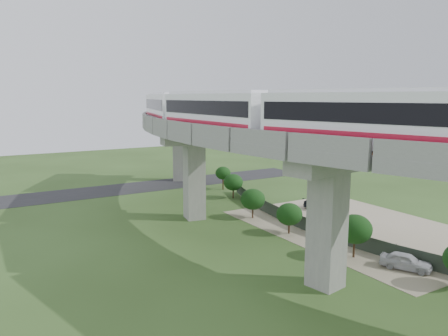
# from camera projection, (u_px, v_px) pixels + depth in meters

# --- Properties ---
(ground) EXTENTS (160.00, 160.00, 0.00)m
(ground) POSITION_uv_depth(u_px,v_px,m) (237.00, 246.00, 40.05)
(ground) COLOR #2F481C
(ground) RESTS_ON ground
(dirt_lot) EXTENTS (18.00, 26.00, 0.04)m
(dirt_lot) POSITION_uv_depth(u_px,v_px,m) (361.00, 228.00, 45.41)
(dirt_lot) COLOR gray
(dirt_lot) RESTS_ON ground
(asphalt_road) EXTENTS (60.00, 8.00, 0.03)m
(asphalt_road) POSITION_uv_depth(u_px,v_px,m) (130.00, 188.00, 65.50)
(asphalt_road) COLOR #232326
(asphalt_road) RESTS_ON ground
(viaduct) EXTENTS (19.58, 73.98, 11.40)m
(viaduct) POSITION_uv_depth(u_px,v_px,m) (273.00, 146.00, 40.53)
(viaduct) COLOR #99968E
(viaduct) RESTS_ON ground
(metro_train) EXTENTS (14.00, 60.90, 3.64)m
(metro_train) POSITION_uv_depth(u_px,v_px,m) (208.00, 109.00, 44.30)
(metro_train) COLOR white
(metro_train) RESTS_ON ground
(fence) EXTENTS (3.87, 38.73, 1.50)m
(fence) POSITION_uv_depth(u_px,v_px,m) (317.00, 223.00, 44.85)
(fence) COLOR #2D382D
(fence) RESTS_ON ground
(tree_0) EXTENTS (2.24, 2.24, 3.42)m
(tree_0) POSITION_uv_depth(u_px,v_px,m) (223.00, 173.00, 64.22)
(tree_0) COLOR #382314
(tree_0) RESTS_ON ground
(tree_1) EXTENTS (2.63, 2.63, 3.32)m
(tree_1) POSITION_uv_depth(u_px,v_px,m) (233.00, 182.00, 58.72)
(tree_1) COLOR #382314
(tree_1) RESTS_ON ground
(tree_2) EXTENTS (2.77, 2.77, 3.37)m
(tree_2) POSITION_uv_depth(u_px,v_px,m) (253.00, 199.00, 49.01)
(tree_2) COLOR #382314
(tree_2) RESTS_ON ground
(tree_3) EXTENTS (2.61, 2.61, 3.13)m
(tree_3) POSITION_uv_depth(u_px,v_px,m) (289.00, 214.00, 43.40)
(tree_3) COLOR #382314
(tree_3) RESTS_ON ground
(tree_4) EXTENTS (2.91, 2.91, 3.76)m
(tree_4) POSITION_uv_depth(u_px,v_px,m) (355.00, 229.00, 36.85)
(tree_4) COLOR #382314
(tree_4) RESTS_ON ground
(car_white) EXTENTS (3.15, 4.18, 1.33)m
(car_white) POSITION_uv_depth(u_px,v_px,m) (406.00, 261.00, 34.55)
(car_white) COLOR silver
(car_white) RESTS_ON dirt_lot
(car_red) EXTENTS (3.58, 2.76, 1.13)m
(car_red) POSITION_uv_depth(u_px,v_px,m) (338.00, 215.00, 48.32)
(car_red) COLOR #A10E1F
(car_red) RESTS_ON dirt_lot
(car_dark) EXTENTS (4.99, 2.78, 1.37)m
(car_dark) POSITION_uv_depth(u_px,v_px,m) (319.00, 201.00, 54.14)
(car_dark) COLOR black
(car_dark) RESTS_ON dirt_lot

